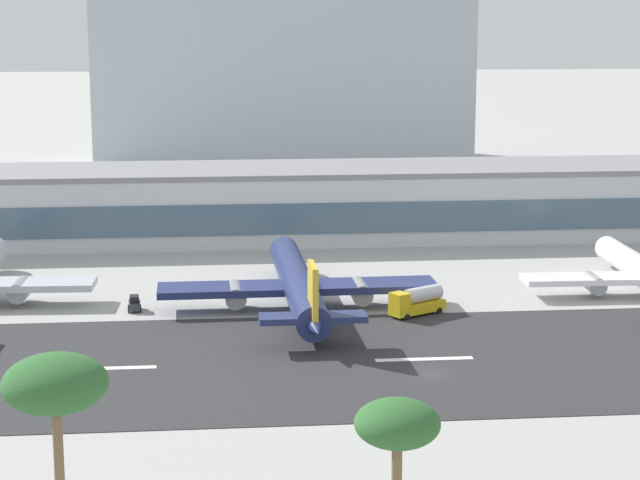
{
  "coord_description": "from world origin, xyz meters",
  "views": [
    {
      "loc": [
        -25.43,
        -127.45,
        41.55
      ],
      "look_at": [
        -8.85,
        43.14,
        7.57
      ],
      "focal_mm": 64.97,
      "sensor_mm": 36.0,
      "label": 1
    }
  ],
  "objects_px": {
    "service_fuel_truck_1": "(417,301)",
    "palm_tree_2": "(397,430)",
    "distant_hotel_block": "(282,79)",
    "airliner_gold_tail_gate_1": "(299,287)",
    "palm_tree_0": "(55,387)",
    "terminal_building": "(292,202)",
    "service_baggage_tug_0": "(134,304)"
  },
  "relations": [
    {
      "from": "distant_hotel_block",
      "to": "service_baggage_tug_0",
      "type": "distance_m",
      "value": 169.76
    },
    {
      "from": "distant_hotel_block",
      "to": "palm_tree_2",
      "type": "height_order",
      "value": "distant_hotel_block"
    },
    {
      "from": "palm_tree_2",
      "to": "terminal_building",
      "type": "bearing_deg",
      "value": 88.76
    },
    {
      "from": "service_fuel_truck_1",
      "to": "service_baggage_tug_0",
      "type": "bearing_deg",
      "value": -40.18
    },
    {
      "from": "palm_tree_0",
      "to": "palm_tree_2",
      "type": "bearing_deg",
      "value": -21.26
    },
    {
      "from": "distant_hotel_block",
      "to": "airliner_gold_tail_gate_1",
      "type": "bearing_deg",
      "value": -92.99
    },
    {
      "from": "service_baggage_tug_0",
      "to": "terminal_building",
      "type": "bearing_deg",
      "value": -30.92
    },
    {
      "from": "airliner_gold_tail_gate_1",
      "to": "terminal_building",
      "type": "bearing_deg",
      "value": -4.07
    },
    {
      "from": "palm_tree_2",
      "to": "palm_tree_0",
      "type": "bearing_deg",
      "value": 158.74
    },
    {
      "from": "airliner_gold_tail_gate_1",
      "to": "palm_tree_0",
      "type": "height_order",
      "value": "palm_tree_0"
    },
    {
      "from": "service_baggage_tug_0",
      "to": "service_fuel_truck_1",
      "type": "bearing_deg",
      "value": -103.38
    },
    {
      "from": "airliner_gold_tail_gate_1",
      "to": "palm_tree_0",
      "type": "bearing_deg",
      "value": 161.82
    },
    {
      "from": "distant_hotel_block",
      "to": "service_fuel_truck_1",
      "type": "height_order",
      "value": "distant_hotel_block"
    },
    {
      "from": "distant_hotel_block",
      "to": "airliner_gold_tail_gate_1",
      "type": "distance_m",
      "value": 168.65
    },
    {
      "from": "airliner_gold_tail_gate_1",
      "to": "palm_tree_0",
      "type": "xyz_separation_m",
      "value": [
        -23.68,
        -76.29,
        11.34
      ]
    },
    {
      "from": "terminal_building",
      "to": "palm_tree_2",
      "type": "height_order",
      "value": "palm_tree_2"
    },
    {
      "from": "service_baggage_tug_0",
      "to": "palm_tree_2",
      "type": "distance_m",
      "value": 91.37
    },
    {
      "from": "palm_tree_0",
      "to": "service_baggage_tug_0",
      "type": "bearing_deg",
      "value": 89.57
    },
    {
      "from": "service_baggage_tug_0",
      "to": "service_fuel_truck_1",
      "type": "xyz_separation_m",
      "value": [
        39.26,
        -6.29,
        0.98
      ]
    },
    {
      "from": "distant_hotel_block",
      "to": "service_fuel_truck_1",
      "type": "distance_m",
      "value": 173.03
    },
    {
      "from": "terminal_building",
      "to": "distant_hotel_block",
      "type": "xyz_separation_m",
      "value": [
        5.78,
        113.45,
        16.16
      ]
    },
    {
      "from": "service_fuel_truck_1",
      "to": "palm_tree_2",
      "type": "bearing_deg",
      "value": 47.61
    },
    {
      "from": "airliner_gold_tail_gate_1",
      "to": "service_fuel_truck_1",
      "type": "height_order",
      "value": "airliner_gold_tail_gate_1"
    },
    {
      "from": "terminal_building",
      "to": "palm_tree_0",
      "type": "relative_size",
      "value": 11.19
    },
    {
      "from": "distant_hotel_block",
      "to": "service_baggage_tug_0",
      "type": "height_order",
      "value": "distant_hotel_block"
    },
    {
      "from": "airliner_gold_tail_gate_1",
      "to": "palm_tree_2",
      "type": "xyz_separation_m",
      "value": [
        -0.06,
        -85.48,
        10.58
      ]
    },
    {
      "from": "service_fuel_truck_1",
      "to": "distant_hotel_block",
      "type": "bearing_deg",
      "value": -118.59
    },
    {
      "from": "airliner_gold_tail_gate_1",
      "to": "distant_hotel_block",
      "type": "bearing_deg",
      "value": -3.93
    },
    {
      "from": "service_fuel_truck_1",
      "to": "palm_tree_2",
      "type": "distance_m",
      "value": 83.64
    },
    {
      "from": "airliner_gold_tail_gate_1",
      "to": "service_baggage_tug_0",
      "type": "height_order",
      "value": "airliner_gold_tail_gate_1"
    },
    {
      "from": "terminal_building",
      "to": "service_baggage_tug_0",
      "type": "relative_size",
      "value": 58.04
    },
    {
      "from": "distant_hotel_block",
      "to": "airliner_gold_tail_gate_1",
      "type": "relative_size",
      "value": 1.99
    }
  ]
}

